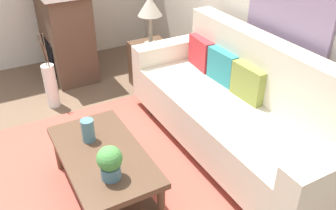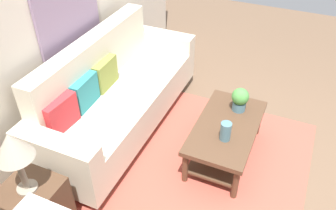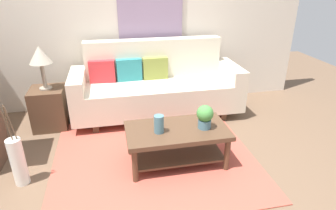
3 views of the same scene
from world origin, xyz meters
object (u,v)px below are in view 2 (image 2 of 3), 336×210
at_px(throw_pillow_teal, 84,92).
at_px(framed_painting, 67,2).
at_px(table_lamp, 12,148).
at_px(throw_pillow_olive, 105,74).
at_px(couch, 117,95).
at_px(potted_plant_tabletop, 240,99).
at_px(throw_pillow_crimson, 61,114).
at_px(side_table, 36,210).
at_px(coffee_table, 226,134).
at_px(tabletop_vase, 226,131).

distance_m(throw_pillow_teal, framed_painting, 0.91).
bearing_deg(table_lamp, throw_pillow_olive, 8.64).
distance_m(couch, throw_pillow_teal, 0.47).
bearing_deg(potted_plant_tabletop, throw_pillow_crimson, 126.16).
xyz_separation_m(throw_pillow_teal, potted_plant_tabletop, (0.67, -1.44, -0.11)).
xyz_separation_m(potted_plant_tabletop, side_table, (-1.80, 1.22, -0.29)).
xyz_separation_m(couch, throw_pillow_crimson, (-0.76, 0.12, 0.25)).
bearing_deg(throw_pillow_teal, throw_pillow_olive, 0.00).
bearing_deg(potted_plant_tabletop, throw_pillow_olive, 101.47).
height_order(couch, side_table, couch).
distance_m(coffee_table, side_table, 1.91).
xyz_separation_m(throw_pillow_teal, framed_painting, (0.38, 0.34, 0.75)).
bearing_deg(framed_painting, tabletop_vase, -96.50).
relative_size(throw_pillow_olive, table_lamp, 0.63).
bearing_deg(table_lamp, throw_pillow_crimson, 17.13).
bearing_deg(throw_pillow_crimson, potted_plant_tabletop, -53.84).
bearing_deg(framed_painting, throw_pillow_crimson, -155.91).
bearing_deg(side_table, throw_pillow_olive, 8.64).
distance_m(couch, throw_pillow_crimson, 0.81).
distance_m(throw_pillow_crimson, table_lamp, 0.84).
xyz_separation_m(throw_pillow_teal, coffee_table, (0.38, -1.40, -0.37)).
distance_m(tabletop_vase, table_lamp, 1.84).
xyz_separation_m(tabletop_vase, framed_painting, (0.20, 1.78, 0.91)).
bearing_deg(coffee_table, table_lamp, 141.99).
bearing_deg(tabletop_vase, throw_pillow_teal, 97.07).
bearing_deg(coffee_table, tabletop_vase, -169.94).
bearing_deg(side_table, framed_painting, 20.74).
bearing_deg(table_lamp, throw_pillow_teal, 11.50).
relative_size(couch, coffee_table, 2.19).
height_order(throw_pillow_olive, side_table, throw_pillow_olive).
xyz_separation_m(throw_pillow_teal, tabletop_vase, (0.18, -1.44, -0.15)).
bearing_deg(throw_pillow_olive, tabletop_vase, -98.02).
relative_size(throw_pillow_crimson, throw_pillow_teal, 1.00).
height_order(couch, tabletop_vase, couch).
relative_size(throw_pillow_crimson, table_lamp, 0.63).
xyz_separation_m(couch, tabletop_vase, (-0.20, -1.32, 0.10)).
bearing_deg(throw_pillow_olive, coffee_table, -89.97).
distance_m(throw_pillow_teal, table_lamp, 1.19).
height_order(throw_pillow_teal, throw_pillow_olive, same).
relative_size(throw_pillow_crimson, framed_painting, 0.38).
relative_size(throw_pillow_teal, tabletop_vase, 1.86).
relative_size(couch, side_table, 4.30).
bearing_deg(throw_pillow_olive, potted_plant_tabletop, -78.53).
bearing_deg(throw_pillow_teal, table_lamp, -168.50).
relative_size(couch, throw_pillow_crimson, 6.69).
bearing_deg(throw_pillow_olive, side_table, -171.36).
distance_m(throw_pillow_olive, table_lamp, 1.55).
bearing_deg(tabletop_vase, potted_plant_tabletop, -0.48).
bearing_deg(coffee_table, throw_pillow_teal, 105.22).
distance_m(coffee_table, potted_plant_tabletop, 0.39).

